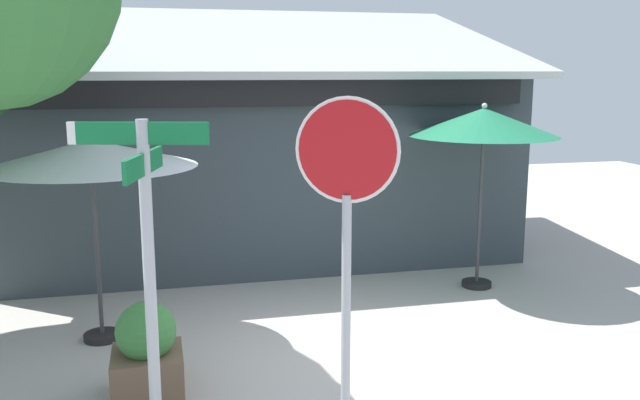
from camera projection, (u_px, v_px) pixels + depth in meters
ground_plane at (352, 363)px, 7.66m from camera, size 28.00×28.00×0.10m
cafe_building at (256, 153)px, 12.32m from camera, size 8.82×5.15×4.42m
street_sign_post at (148, 266)px, 4.99m from camera, size 0.98×0.92×2.85m
stop_sign at (347, 226)px, 4.87m from camera, size 0.67×0.37×3.02m
patio_umbrella_ivory_left at (91, 155)px, 7.78m from camera, size 2.42×2.42×2.49m
patio_umbrella_forest_green_center at (484, 124)px, 9.75m from camera, size 2.14×2.14×2.73m
sidewalk_planter at (147, 353)px, 6.69m from camera, size 0.69×0.69×0.98m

